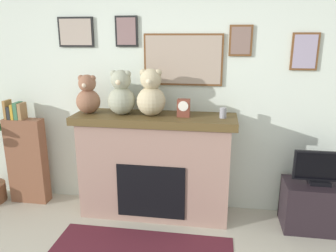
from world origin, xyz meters
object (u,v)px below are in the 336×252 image
Objects in this scene: candle_jar at (223,113)px; teddy_bear_cream at (121,95)px; mantel_clock at (184,108)px; fireplace at (155,165)px; teddy_bear_grey at (151,95)px; tv_stand at (316,206)px; teddy_bear_brown at (88,96)px; bookshelf at (27,158)px; television at (321,169)px.

candle_jar is 0.22× the size of teddy_bear_cream.
mantel_clock reaches higher than candle_jar.
mantel_clock is at bearing -3.53° from fireplace.
teddy_bear_grey reaches higher than candle_jar.
candle_jar reaches higher than tv_stand.
teddy_bear_grey reaches higher than tv_stand.
teddy_bear_brown reaches higher than mantel_clock.
fireplace reaches higher than tv_stand.
teddy_bear_brown is 0.37m from teddy_bear_cream.
teddy_bear_grey is at bearing -0.01° from teddy_bear_brown.
teddy_bear_grey reaches higher than bookshelf.
teddy_bear_brown reaches higher than tv_stand.
candle_jar is at bearing 0.02° from teddy_bear_brown.
teddy_bear_grey is (-1.73, 0.04, 1.11)m from tv_stand.
mantel_clock is at bearing -1.93° from bookshelf.
bookshelf is 1.45m from teddy_bear_cream.
mantel_clock is at bearing -0.05° from teddy_bear_brown.
teddy_bear_brown is at bearing 179.95° from mantel_clock.
tv_stand is 0.41m from television.
bookshelf is (-1.55, 0.04, -0.03)m from fireplace.
teddy_bear_cream is at bearing 178.89° from television.
teddy_bear_grey is (-0.74, -0.00, 0.17)m from candle_jar.
bookshelf is 1.87× the size of tv_stand.
candle_jar is 0.76m from teddy_bear_grey.
fireplace is at bearing 178.57° from candle_jar.
fireplace is 1.56m from bookshelf.
television is at bearing -1.95° from fireplace.
candle_jar is 0.40m from mantel_clock.
fireplace is 1.73m from tv_stand.
tv_stand is 1.37m from candle_jar.
teddy_bear_brown is (-1.03, 0.00, 0.09)m from mantel_clock.
bookshelf is 3.00× the size of teddy_bear_brown.
bookshelf is 1.99m from mantel_clock.
teddy_bear_grey is (-0.03, -0.02, 0.78)m from fireplace.
teddy_bear_cream is (-2.04, 0.04, 0.69)m from television.
teddy_bear_grey is (-1.73, 0.04, 0.69)m from television.
television is 1.10× the size of teddy_bear_grey.
candle_jar is 0.22× the size of teddy_bear_grey.
mantel_clock reaches higher than tv_stand.
teddy_bear_brown reaches higher than fireplace.
candle_jar is (2.27, -0.06, 0.64)m from bookshelf.
bookshelf is 6.87× the size of mantel_clock.
teddy_bear_grey is at bearing 178.69° from television.
mantel_clock is at bearing 178.40° from television.
teddy_bear_cream is (-0.66, 0.00, 0.12)m from mantel_clock.
teddy_bear_cream is (-1.06, -0.00, 0.16)m from candle_jar.
teddy_bear_cream reaches higher than candle_jar.
candle_jar is 1.07m from teddy_bear_cream.
teddy_bear_brown reaches higher than candle_jar.
teddy_bear_brown is 0.69m from teddy_bear_grey.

